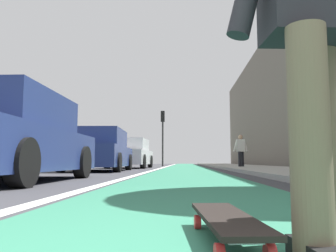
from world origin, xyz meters
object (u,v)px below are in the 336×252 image
(skateboard, at_px, (226,220))
(skater_person, at_px, (314,11))
(parked_car_near, at_px, (7,139))
(traffic_light, at_px, (163,128))
(parked_car_mid, at_px, (99,151))
(pedestrian_distant, at_px, (241,149))
(parked_car_far, at_px, (130,154))

(skateboard, height_order, skater_person, skater_person)
(skater_person, bearing_deg, parked_car_near, 39.38)
(traffic_light, bearing_deg, parked_car_mid, 173.59)
(parked_car_mid, bearing_deg, skater_person, -161.58)
(parked_car_near, bearing_deg, pedestrian_distant, -27.80)
(skateboard, bearing_deg, parked_car_near, 37.49)
(parked_car_near, relative_size, pedestrian_distant, 2.71)
(skater_person, height_order, parked_car_far, skater_person)
(skater_person, xyz_separation_m, parked_car_mid, (10.77, 3.58, -0.23))
(parked_car_far, bearing_deg, parked_car_mid, 177.50)
(parked_car_far, bearing_deg, traffic_light, -9.33)
(parked_car_near, height_order, parked_car_far, parked_car_far)
(skater_person, distance_m, parked_car_near, 5.55)
(skateboard, distance_m, parked_car_mid, 11.12)
(parked_car_mid, height_order, pedestrian_distant, pedestrian_distant)
(pedestrian_distant, bearing_deg, parked_car_near, 152.20)
(parked_car_mid, xyz_separation_m, parked_car_far, (5.60, -0.24, 0.02))
(parked_car_near, relative_size, parked_car_mid, 0.93)
(parked_car_near, height_order, traffic_light, traffic_light)
(parked_car_near, distance_m, parked_car_far, 12.08)
(pedestrian_distant, bearing_deg, skateboard, 170.55)
(traffic_light, bearing_deg, skater_person, -174.88)
(parked_car_far, bearing_deg, skater_person, -168.46)
(parked_car_far, height_order, traffic_light, traffic_light)
(parked_car_mid, distance_m, traffic_light, 13.22)
(skateboard, relative_size, parked_car_mid, 0.18)
(parked_car_far, distance_m, traffic_light, 7.76)
(skater_person, distance_m, parked_car_mid, 11.35)
(skateboard, distance_m, parked_car_near, 5.25)
(pedestrian_distant, bearing_deg, parked_car_mid, 126.54)
(skater_person, height_order, parked_car_mid, skater_person)
(parked_car_far, xyz_separation_m, pedestrian_distant, (-1.37, -5.47, 0.19))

